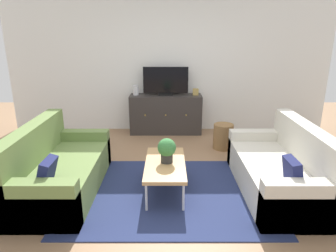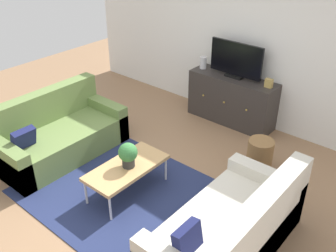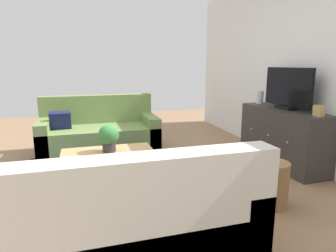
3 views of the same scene
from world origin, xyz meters
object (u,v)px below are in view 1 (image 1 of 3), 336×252
couch_right_side (283,171)px  wicker_basket (222,136)px  couch_left_side (54,171)px  mantel_clock (194,92)px  tv_console (165,114)px  flat_screen_tv (164,81)px  coffee_table (164,165)px  glass_vase (135,90)px  potted_plant (166,149)px

couch_right_side → wicker_basket: bearing=108.7°
couch_left_side → mantel_clock: 3.13m
couch_left_side → tv_console: 2.75m
couch_right_side → flat_screen_tv: 2.93m
tv_console → flat_screen_tv: (0.00, 0.02, 0.66)m
coffee_table → glass_vase: bearing=104.2°
coffee_table → couch_left_side: bearing=-179.3°
couch_left_side → couch_right_side: bearing=0.0°
coffee_table → wicker_basket: bearing=55.8°
coffee_table → mantel_clock: bearing=76.2°
couch_right_side → potted_plant: (-1.47, 0.03, 0.28)m
tv_console → potted_plant: bearing=-89.3°
couch_right_side → coffee_table: 1.50m
couch_right_side → wicker_basket: 1.56m
couch_right_side → mantel_clock: size_ratio=13.66×
mantel_clock → flat_screen_tv: bearing=178.0°
potted_plant → mantel_clock: mantel_clock is taller
glass_vase → mantel_clock: (1.17, 0.00, -0.03)m
coffee_table → flat_screen_tv: (-0.01, 2.38, 0.68)m
potted_plant → glass_vase: glass_vase is taller
potted_plant → wicker_basket: (0.97, 1.45, -0.34)m
coffee_table → glass_vase: size_ratio=5.32×
flat_screen_tv → wicker_basket: 1.59m
glass_vase → wicker_basket: glass_vase is taller
couch_right_side → glass_vase: bearing=131.4°
coffee_table → potted_plant: size_ratio=3.30×
couch_right_side → coffee_table: couch_right_side is taller
couch_left_side → flat_screen_tv: bearing=60.1°
couch_left_side → coffee_table: 1.39m
potted_plant → glass_vase: bearing=104.8°
coffee_table → flat_screen_tv: bearing=90.2°
couch_left_side → wicker_basket: (2.38, 1.48, -0.06)m
potted_plant → flat_screen_tv: size_ratio=0.36×
couch_left_side → potted_plant: bearing=1.3°
flat_screen_tv → wicker_basket: size_ratio=1.99×
couch_right_side → potted_plant: bearing=178.7°
glass_vase → wicker_basket: (1.59, -0.89, -0.65)m
couch_left_side → glass_vase: 2.57m
glass_vase → mantel_clock: 1.17m
coffee_table → tv_console: (-0.01, 2.36, 0.03)m
flat_screen_tv → glass_vase: bearing=-178.0°
glass_vase → mantel_clock: bearing=0.0°
glass_vase → wicker_basket: size_ratio=0.44×
mantel_clock → wicker_basket: bearing=-65.0°
coffee_table → potted_plant: potted_plant is taller
couch_right_side → coffee_table: bearing=179.4°
coffee_table → wicker_basket: size_ratio=2.34×
flat_screen_tv → glass_vase: 0.61m
tv_console → coffee_table: bearing=-89.8°
flat_screen_tv → mantel_clock: flat_screen_tv is taller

